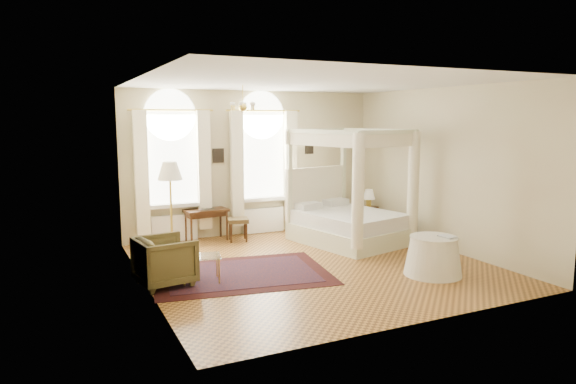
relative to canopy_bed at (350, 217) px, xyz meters
name	(u,v)px	position (x,y,z in m)	size (l,w,h in m)	color
ground	(313,265)	(-1.52, -1.20, -0.56)	(6.00, 6.00, 0.00)	#B07633
room_walls	(314,158)	(-1.52, -1.20, 1.42)	(6.00, 6.00, 6.00)	beige
window_left	(173,174)	(-3.42, 1.68, 0.93)	(1.62, 0.27, 3.29)	white
window_right	(263,170)	(-1.32, 1.68, 0.93)	(1.62, 0.27, 3.29)	white
chandelier	(243,106)	(-2.42, 0.00, 2.35)	(0.51, 0.45, 0.50)	gold
wall_pictures	(257,153)	(-1.43, 1.77, 1.33)	(2.54, 0.03, 0.39)	black
canopy_bed	(350,217)	(0.00, 0.00, 0.00)	(2.30, 2.61, 2.45)	beige
nightstand	(368,217)	(1.18, 1.04, -0.28)	(0.38, 0.35, 0.55)	#36200E
nightstand_lamp	(369,195)	(1.14, 0.97, 0.28)	(0.29, 0.29, 0.43)	gold
writing_desk	(206,214)	(-2.75, 1.50, 0.04)	(0.97, 0.56, 0.70)	#36200E
laptop	(206,209)	(-2.78, 1.43, 0.16)	(0.37, 0.24, 0.03)	black
stool	(238,222)	(-2.14, 1.17, -0.13)	(0.54, 0.54, 0.51)	#4E3F21
armchair	(165,261)	(-4.22, -1.18, -0.16)	(0.85, 0.87, 0.79)	#4C4220
coffee_table	(201,259)	(-3.66, -1.29, -0.16)	(0.72, 0.57, 0.44)	silver
floor_lamp	(170,176)	(-3.72, 0.56, 1.02)	(0.48, 0.48, 1.85)	gold
oriental_rug	(241,273)	(-2.91, -1.16, -0.55)	(3.28, 2.58, 0.01)	#380E0D
side_table	(433,256)	(0.07, -2.60, -0.23)	(0.99, 0.99, 0.67)	white
book	(443,237)	(0.13, -2.75, 0.13)	(0.21, 0.28, 0.03)	black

